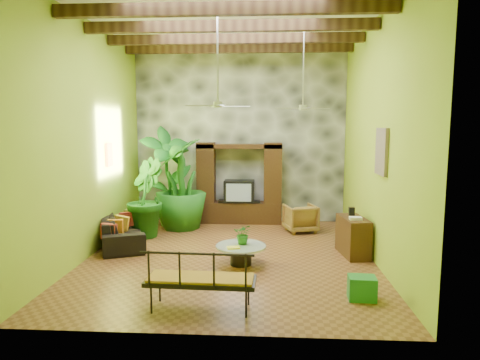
# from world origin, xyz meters

# --- Properties ---
(ground) EXTENTS (7.00, 7.00, 0.00)m
(ground) POSITION_xyz_m (0.00, 0.00, 0.00)
(ground) COLOR brown
(ground) RESTS_ON ground
(ceiling) EXTENTS (6.00, 7.00, 0.02)m
(ceiling) POSITION_xyz_m (0.00, 0.00, 5.00)
(ceiling) COLOR silver
(ceiling) RESTS_ON back_wall
(back_wall) EXTENTS (6.00, 0.02, 5.00)m
(back_wall) POSITION_xyz_m (0.00, 3.50, 2.50)
(back_wall) COLOR #97B729
(back_wall) RESTS_ON ground
(left_wall) EXTENTS (0.02, 7.00, 5.00)m
(left_wall) POSITION_xyz_m (-3.00, 0.00, 2.50)
(left_wall) COLOR #97B729
(left_wall) RESTS_ON ground
(right_wall) EXTENTS (0.02, 7.00, 5.00)m
(right_wall) POSITION_xyz_m (3.00, 0.00, 2.50)
(right_wall) COLOR #97B729
(right_wall) RESTS_ON ground
(stone_accent_wall) EXTENTS (5.98, 0.10, 4.98)m
(stone_accent_wall) POSITION_xyz_m (0.00, 3.44, 2.50)
(stone_accent_wall) COLOR #35363C
(stone_accent_wall) RESTS_ON ground
(ceiling_beams) EXTENTS (5.95, 5.36, 0.22)m
(ceiling_beams) POSITION_xyz_m (0.00, 0.00, 4.78)
(ceiling_beams) COLOR #3A2612
(ceiling_beams) RESTS_ON ceiling
(entertainment_center) EXTENTS (2.40, 0.55, 2.30)m
(entertainment_center) POSITION_xyz_m (0.00, 3.14, 0.97)
(entertainment_center) COLOR #341C0E
(entertainment_center) RESTS_ON ground
(ceiling_fan_front) EXTENTS (1.28, 1.28, 1.86)m
(ceiling_fan_front) POSITION_xyz_m (-0.20, -0.40, 3.40)
(ceiling_fan_front) COLOR #A8A7AC
(ceiling_fan_front) RESTS_ON ceiling
(ceiling_fan_back) EXTENTS (1.28, 1.28, 1.86)m
(ceiling_fan_back) POSITION_xyz_m (1.60, 1.20, 3.40)
(ceiling_fan_back) COLOR #A8A7AC
(ceiling_fan_back) RESTS_ON ceiling
(wall_art_mask) EXTENTS (0.06, 0.32, 0.55)m
(wall_art_mask) POSITION_xyz_m (-2.96, 1.00, 2.10)
(wall_art_mask) COLOR orange
(wall_art_mask) RESTS_ON left_wall
(wall_art_painting) EXTENTS (0.06, 0.70, 0.90)m
(wall_art_painting) POSITION_xyz_m (2.96, -0.60, 2.30)
(wall_art_painting) COLOR #26618B
(wall_art_painting) RESTS_ON right_wall
(sofa) EXTENTS (1.71, 2.49, 0.68)m
(sofa) POSITION_xyz_m (-2.65, 0.79, 0.34)
(sofa) COLOR black
(sofa) RESTS_ON ground
(wicker_armchair) EXTENTS (0.96, 0.97, 0.72)m
(wicker_armchair) POSITION_xyz_m (1.68, 2.21, 0.36)
(wicker_armchair) COLOR olive
(wicker_armchair) RESTS_ON ground
(tall_plant_a) EXTENTS (1.76, 1.68, 2.77)m
(tall_plant_a) POSITION_xyz_m (-1.94, 2.63, 1.39)
(tall_plant_a) COLOR #1C6C23
(tall_plant_a) RESTS_ON ground
(tall_plant_b) EXTENTS (1.19, 1.32, 1.98)m
(tall_plant_b) POSITION_xyz_m (-2.29, 1.51, 0.99)
(tall_plant_b) COLOR #185717
(tall_plant_b) RESTS_ON ground
(tall_plant_c) EXTENTS (1.54, 1.54, 2.44)m
(tall_plant_c) POSITION_xyz_m (-1.53, 2.37, 1.22)
(tall_plant_c) COLOR #20671B
(tall_plant_c) RESTS_ON ground
(coffee_table) EXTENTS (1.02, 1.02, 0.40)m
(coffee_table) POSITION_xyz_m (0.27, -0.57, 0.26)
(coffee_table) COLOR black
(coffee_table) RESTS_ON ground
(centerpiece_plant) EXTENTS (0.41, 0.36, 0.42)m
(centerpiece_plant) POSITION_xyz_m (0.31, -0.46, 0.61)
(centerpiece_plant) COLOR #1F5F19
(centerpiece_plant) RESTS_ON coffee_table
(yellow_tray) EXTENTS (0.28, 0.22, 0.03)m
(yellow_tray) POSITION_xyz_m (0.13, -0.78, 0.41)
(yellow_tray) COLOR yellow
(yellow_tray) RESTS_ON coffee_table
(iron_bench) EXTENTS (1.70, 0.66, 0.57)m
(iron_bench) POSITION_xyz_m (-0.22, -2.78, 0.53)
(iron_bench) COLOR black
(iron_bench) RESTS_ON ground
(side_console) EXTENTS (0.60, 1.09, 0.83)m
(side_console) POSITION_xyz_m (2.65, 0.22, 0.41)
(side_console) COLOR #3A2012
(side_console) RESTS_ON ground
(green_bin) EXTENTS (0.45, 0.35, 0.38)m
(green_bin) POSITION_xyz_m (2.33, -2.18, 0.19)
(green_bin) COLOR #1C6B27
(green_bin) RESTS_ON ground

